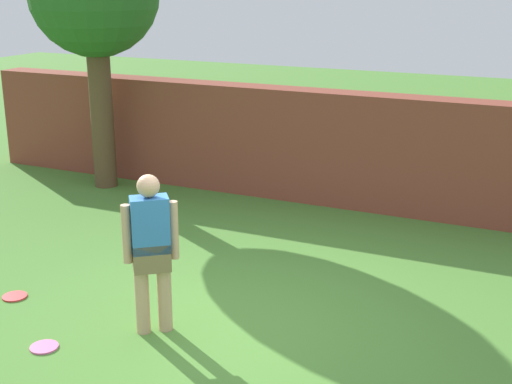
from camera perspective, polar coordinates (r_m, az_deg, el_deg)
The scene contains 5 objects.
ground_plane at distance 7.24m, azimuth -2.50°, elevation -10.86°, with size 40.00×40.00×0.00m, color #4C8433.
brick_wall at distance 11.24m, azimuth 0.77°, elevation 4.14°, with size 10.38×0.50×1.74m, color brown.
person at distance 6.87m, azimuth -8.49°, elevation -4.42°, with size 0.44×0.40×1.62m.
frisbee_red at distance 8.29m, azimuth -18.95°, elevation -8.00°, with size 0.27×0.27×0.02m, color red.
frisbee_pink at distance 7.16m, azimuth -16.77°, elevation -11.93°, with size 0.27×0.27×0.02m, color pink.
Camera 1 is at (2.97, -5.67, 3.40)m, focal length 49.41 mm.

